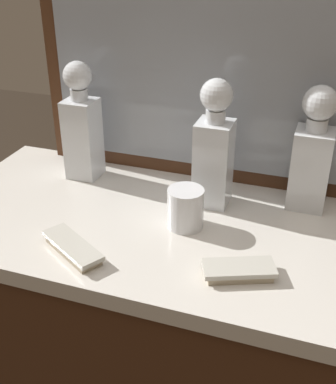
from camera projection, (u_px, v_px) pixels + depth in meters
name	position (u px, v px, depth m)	size (l,w,h in m)	color
dresser	(168.00, 353.00, 1.34)	(1.12, 0.55, 0.84)	#472816
dresser_mirror	(204.00, 25.00, 1.16)	(0.86, 0.03, 0.79)	#472816
crystal_decanter_far_left	(82.00, 132.00, 1.29)	(0.08, 0.08, 0.31)	white
crystal_decanter_left	(312.00, 160.00, 1.15)	(0.09, 0.09, 0.30)	white
crystal_decanter_center	(214.00, 156.00, 1.16)	(0.08, 0.08, 0.31)	white
crystal_tumbler_front	(185.00, 211.00, 1.10)	(0.08, 0.08, 0.09)	white
silver_brush_right	(239.00, 271.00, 0.96)	(0.15, 0.11, 0.02)	#B7A88C
silver_brush_left	(73.00, 248.00, 1.03)	(0.17, 0.13, 0.02)	#B7A88C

